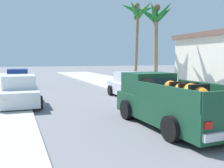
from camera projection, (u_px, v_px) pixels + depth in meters
name	position (u px, v px, depth m)	size (l,w,h in m)	color
sidewalk_right	(177.00, 97.00, 15.22)	(5.30, 60.00, 0.12)	#B2AFA8
curb_right	(159.00, 98.00, 14.77)	(0.16, 60.00, 0.10)	silver
pickup_truck	(168.00, 102.00, 8.88)	(2.28, 5.24, 1.80)	#19472D
car_left_near	(131.00, 86.00, 15.30)	(2.13, 4.31, 1.54)	silver
car_right_near	(19.00, 92.00, 12.64)	(2.09, 4.29, 1.54)	silver
car_left_mid	(18.00, 79.00, 20.49)	(2.17, 4.32, 1.54)	navy
palm_tree_left_fore	(156.00, 19.00, 20.88)	(3.31, 3.89, 6.93)	#846B4C
palm_tree_left_mid	(138.00, 15.00, 24.20)	(3.80, 3.86, 7.82)	brown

